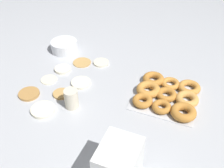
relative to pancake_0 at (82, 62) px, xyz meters
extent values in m
plane|color=#B2B5BA|center=(-0.21, -0.11, 0.00)|extent=(3.00, 3.00, 0.00)
cylinder|color=tan|center=(0.00, 0.00, 0.00)|extent=(0.10, 0.10, 0.01)
cylinder|color=beige|center=(0.04, -0.10, 0.00)|extent=(0.09, 0.09, 0.01)
cylinder|color=silver|center=(-0.17, -0.08, 0.00)|extent=(0.10, 0.10, 0.01)
cylinder|color=tan|center=(-0.28, -0.03, 0.00)|extent=(0.08, 0.08, 0.01)
cylinder|color=#B27F42|center=(-0.34, 0.11, 0.00)|extent=(0.10, 0.10, 0.01)
cylinder|color=beige|center=(-0.21, 0.08, 0.00)|extent=(0.08, 0.08, 0.01)
cylinder|color=silver|center=(-0.10, 0.06, 0.00)|extent=(0.09, 0.09, 0.01)
cylinder|color=silver|center=(-0.41, -0.02, 0.00)|extent=(0.11, 0.11, 0.01)
cube|color=silver|center=(-0.11, -0.51, 0.00)|extent=(0.30, 0.30, 0.01)
torus|color=#B7752D|center=(-0.20, -0.61, 0.02)|extent=(0.11, 0.11, 0.04)
torus|color=#D19347|center=(-0.11, -0.60, 0.02)|extent=(0.11, 0.11, 0.03)
torus|color=#C68438|center=(-0.02, -0.60, 0.02)|extent=(0.11, 0.11, 0.03)
torus|color=#B7752D|center=(-0.20, -0.51, 0.02)|extent=(0.09, 0.09, 0.03)
torus|color=#B7752D|center=(-0.11, -0.51, 0.02)|extent=(0.10, 0.10, 0.03)
torus|color=#C68438|center=(-0.02, -0.50, 0.01)|extent=(0.09, 0.09, 0.03)
torus|color=#B7752D|center=(-0.20, -0.42, 0.02)|extent=(0.09, 0.09, 0.03)
torus|color=#C68438|center=(-0.11, -0.42, 0.02)|extent=(0.12, 0.12, 0.04)
torus|color=#B7752D|center=(-0.02, -0.42, 0.02)|extent=(0.11, 0.11, 0.03)
cylinder|color=white|center=(0.08, 0.15, 0.03)|extent=(0.15, 0.15, 0.06)
cube|color=white|center=(-0.60, -0.46, 0.07)|extent=(0.16, 0.13, 0.03)
cube|color=white|center=(-0.60, -0.46, 0.09)|extent=(0.16, 0.13, 0.03)
cube|color=white|center=(-0.60, -0.46, 0.12)|extent=(0.16, 0.13, 0.03)
cube|color=white|center=(-0.60, -0.46, 0.15)|extent=(0.16, 0.13, 0.03)
cylinder|color=beige|center=(-0.33, -0.12, 0.04)|extent=(0.06, 0.06, 0.09)
camera|label=1|loc=(-1.14, -0.66, 0.88)|focal=45.00mm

